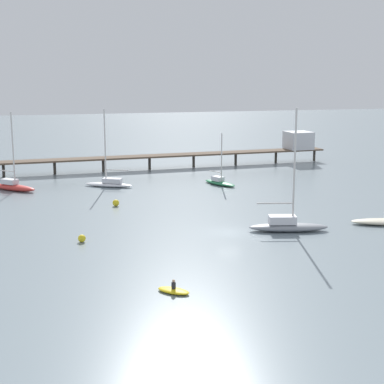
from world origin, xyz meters
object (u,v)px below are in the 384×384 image
object	(u,v)px
sailboat_red	(13,185)
mooring_buoy_outer	(82,238)
dinghy_yellow	(174,290)
mooring_buoy_inner	(116,203)
pier	(225,148)
sailboat_white	(109,182)
sailboat_green	(220,181)
sailboat_gray	(287,224)

from	to	relation	value
sailboat_red	mooring_buoy_outer	distance (m)	32.02
sailboat_red	dinghy_yellow	bearing A→B (deg)	-74.07
mooring_buoy_outer	mooring_buoy_inner	world-z (taller)	mooring_buoy_inner
pier	mooring_buoy_outer	world-z (taller)	pier
pier	sailboat_white	world-z (taller)	sailboat_white
sailboat_red	sailboat_green	bearing A→B (deg)	-7.42
sailboat_green	sailboat_red	world-z (taller)	sailboat_red
sailboat_green	sailboat_white	bearing A→B (deg)	170.18
sailboat_red	mooring_buoy_inner	world-z (taller)	sailboat_red
pier	mooring_buoy_inner	xyz separation A→B (m)	(-25.44, -29.59, -2.88)
pier	sailboat_green	world-z (taller)	sailboat_green
pier	sailboat_red	bearing A→B (deg)	-159.53
sailboat_green	sailboat_gray	xyz separation A→B (m)	(-1.32, -28.68, 0.27)
sailboat_white	sailboat_gray	bearing A→B (deg)	-63.26
sailboat_gray	dinghy_yellow	world-z (taller)	sailboat_gray
sailboat_white	sailboat_red	world-z (taller)	sailboat_white
pier	mooring_buoy_outer	distance (m)	55.48
dinghy_yellow	mooring_buoy_inner	xyz separation A→B (m)	(0.00, 32.79, 0.24)
sailboat_green	sailboat_red	distance (m)	32.14
mooring_buoy_inner	dinghy_yellow	bearing A→B (deg)	-90.00
sailboat_gray	mooring_buoy_inner	world-z (taller)	sailboat_gray
sailboat_green	mooring_buoy_outer	bearing A→B (deg)	-131.92
sailboat_green	dinghy_yellow	size ratio (longest dim) A/B	2.83
sailboat_red	sailboat_gray	bearing A→B (deg)	-47.05
pier	sailboat_white	size ratio (longest dim) A/B	5.86
mooring_buoy_outer	dinghy_yellow	bearing A→B (deg)	-70.46
sailboat_red	mooring_buoy_outer	size ratio (longest dim) A/B	14.61
sailboat_white	mooring_buoy_inner	distance (m)	13.88
sailboat_red	mooring_buoy_inner	size ratio (longest dim) A/B	13.31
sailboat_gray	sailboat_white	xyz separation A→B (m)	(-15.96, 31.66, -0.08)
pier	sailboat_gray	xyz separation A→B (m)	(-8.52, -47.42, -2.50)
sailboat_gray	mooring_buoy_outer	distance (m)	22.93
sailboat_white	mooring_buoy_inner	bearing A→B (deg)	-93.99
mooring_buoy_outer	sailboat_white	bearing A→B (deg)	77.01
sailboat_green	sailboat_white	distance (m)	17.53
sailboat_white	sailboat_red	bearing A→B (deg)	175.45
dinghy_yellow	mooring_buoy_inner	distance (m)	32.79
pier	mooring_buoy_outer	size ratio (longest dim) A/B	86.98
dinghy_yellow	pier	bearing A→B (deg)	67.81
sailboat_red	mooring_buoy_inner	xyz separation A→B (m)	(13.64, -15.00, -0.33)
sailboat_gray	dinghy_yellow	distance (m)	22.60
pier	sailboat_red	size ratio (longest dim) A/B	5.95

